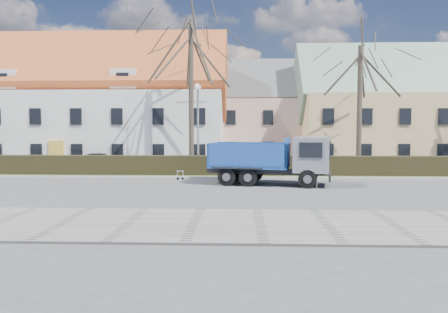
{
  "coord_description": "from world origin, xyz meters",
  "views": [
    {
      "loc": [
        1.57,
        -22.97,
        3.35
      ],
      "look_at": [
        0.61,
        2.0,
        1.6
      ],
      "focal_mm": 35.0,
      "sensor_mm": 36.0,
      "label": 1
    }
  ],
  "objects_px": {
    "parked_car_a": "(101,160)",
    "streetlight": "(198,129)",
    "dump_truck": "(265,160)",
    "cart_frame": "(177,175)"
  },
  "relations": [
    {
      "from": "parked_car_a",
      "to": "streetlight",
      "type": "bearing_deg",
      "value": -124.86
    },
    {
      "from": "dump_truck",
      "to": "parked_car_a",
      "type": "distance_m",
      "value": 15.3
    },
    {
      "from": "dump_truck",
      "to": "cart_frame",
      "type": "relative_size",
      "value": 10.08
    },
    {
      "from": "cart_frame",
      "to": "dump_truck",
      "type": "bearing_deg",
      "value": -19.49
    },
    {
      "from": "streetlight",
      "to": "cart_frame",
      "type": "xyz_separation_m",
      "value": [
        -1.02,
        -3.11,
        -2.84
      ]
    },
    {
      "from": "streetlight",
      "to": "dump_truck",
      "type": "bearing_deg",
      "value": -49.01
    },
    {
      "from": "cart_frame",
      "to": "parked_car_a",
      "type": "relative_size",
      "value": 0.18
    },
    {
      "from": "dump_truck",
      "to": "parked_car_a",
      "type": "bearing_deg",
      "value": 155.18
    },
    {
      "from": "cart_frame",
      "to": "parked_car_a",
      "type": "distance_m",
      "value": 9.93
    },
    {
      "from": "dump_truck",
      "to": "cart_frame",
      "type": "xyz_separation_m",
      "value": [
        -5.38,
        1.9,
        -1.1
      ]
    }
  ]
}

